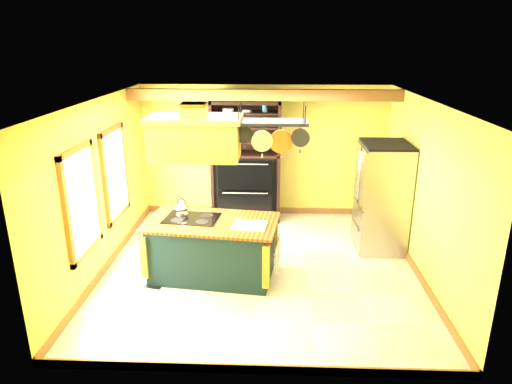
# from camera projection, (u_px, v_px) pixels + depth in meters

# --- Properties ---
(floor) EXTENTS (5.00, 5.00, 0.00)m
(floor) POSITION_uv_depth(u_px,v_px,m) (260.00, 268.00, 7.45)
(floor) COLOR beige
(floor) RESTS_ON ground
(ceiling) EXTENTS (5.00, 5.00, 0.00)m
(ceiling) POSITION_uv_depth(u_px,v_px,m) (261.00, 101.00, 6.59)
(ceiling) COLOR white
(ceiling) RESTS_ON wall_back
(wall_back) EXTENTS (5.00, 0.02, 2.70)m
(wall_back) POSITION_uv_depth(u_px,v_px,m) (264.00, 151.00, 9.39)
(wall_back) COLOR gold
(wall_back) RESTS_ON floor
(wall_front) EXTENTS (5.00, 0.02, 2.70)m
(wall_front) POSITION_uv_depth(u_px,v_px,m) (253.00, 266.00, 4.65)
(wall_front) COLOR gold
(wall_front) RESTS_ON floor
(wall_left) EXTENTS (0.02, 5.00, 2.70)m
(wall_left) POSITION_uv_depth(u_px,v_px,m) (101.00, 187.00, 7.12)
(wall_left) COLOR gold
(wall_left) RESTS_ON floor
(wall_right) EXTENTS (0.02, 5.00, 2.70)m
(wall_right) POSITION_uv_depth(u_px,v_px,m) (425.00, 192.00, 6.93)
(wall_right) COLOR gold
(wall_right) RESTS_ON floor
(ceiling_beam) EXTENTS (5.00, 0.15, 0.20)m
(ceiling_beam) POSITION_uv_depth(u_px,v_px,m) (264.00, 95.00, 8.24)
(ceiling_beam) COLOR brown
(ceiling_beam) RESTS_ON ceiling
(window_near) EXTENTS (0.06, 1.06, 1.56)m
(window_near) POSITION_uv_depth(u_px,v_px,m) (82.00, 202.00, 6.34)
(window_near) COLOR brown
(window_near) RESTS_ON wall_left
(window_far) EXTENTS (0.06, 1.06, 1.56)m
(window_far) POSITION_uv_depth(u_px,v_px,m) (115.00, 174.00, 7.67)
(window_far) COLOR brown
(window_far) RESTS_ON wall_left
(kitchen_island) EXTENTS (2.10, 1.33, 1.11)m
(kitchen_island) POSITION_uv_depth(u_px,v_px,m) (212.00, 248.00, 7.08)
(kitchen_island) COLOR #13282C
(kitchen_island) RESTS_ON floor
(range_hood) EXTENTS (1.35, 0.76, 0.80)m
(range_hood) POSITION_uv_depth(u_px,v_px,m) (195.00, 136.00, 6.52)
(range_hood) COLOR #B18D2C
(range_hood) RESTS_ON ceiling
(pot_rack) EXTENTS (1.07, 0.50, 0.73)m
(pot_rack) POSITION_uv_depth(u_px,v_px,m) (272.00, 128.00, 6.45)
(pot_rack) COLOR black
(pot_rack) RESTS_ON ceiling
(refrigerator) EXTENTS (0.80, 0.95, 1.86)m
(refrigerator) POSITION_uv_depth(u_px,v_px,m) (381.00, 199.00, 7.93)
(refrigerator) COLOR #9B9FA3
(refrigerator) RESTS_ON floor
(hutch) EXTENTS (1.38, 0.62, 2.43)m
(hutch) POSITION_uv_depth(u_px,v_px,m) (246.00, 174.00, 9.29)
(hutch) COLOR black
(hutch) RESTS_ON floor
(floor_register) EXTENTS (0.30, 0.17, 0.01)m
(floor_register) POSITION_uv_depth(u_px,v_px,m) (153.00, 286.00, 6.88)
(floor_register) COLOR black
(floor_register) RESTS_ON floor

